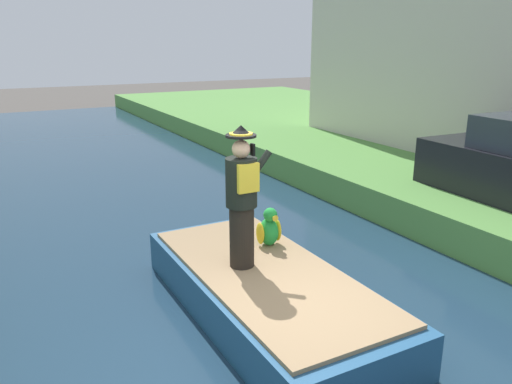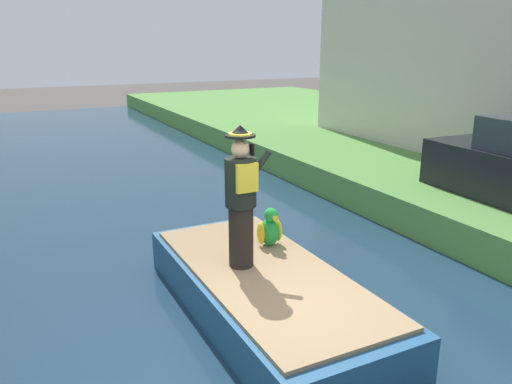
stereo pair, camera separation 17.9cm
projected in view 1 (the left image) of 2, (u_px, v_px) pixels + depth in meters
ground_plane at (303, 354)px, 5.98m from camera, size 80.00×80.00×0.00m
canal_water at (303, 350)px, 5.97m from camera, size 7.15×48.00×0.10m
boat at (266, 292)px, 6.60m from camera, size 1.81×4.20×0.61m
person_pirate at (242, 198)px, 6.40m from camera, size 0.61×0.42×1.85m
parrot_plush at (269, 229)px, 7.26m from camera, size 0.36×0.34×0.57m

